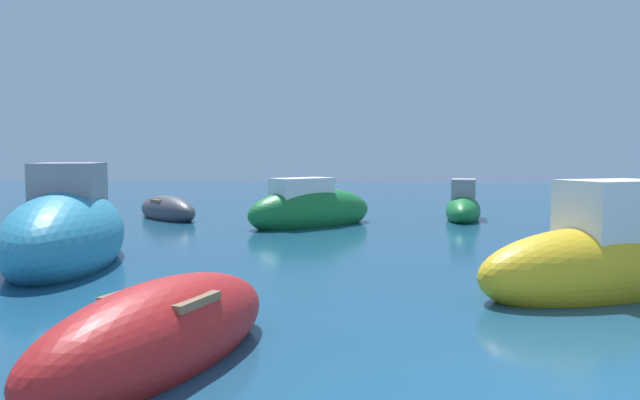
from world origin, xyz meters
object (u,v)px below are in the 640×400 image
at_px(moored_boat_2, 167,210).
at_px(moored_boat_7, 161,334).
at_px(moored_boat_3, 463,207).
at_px(moored_boat_8, 311,210).
at_px(moored_boat_0, 67,233).
at_px(moored_boat_4, 598,261).

distance_m(moored_boat_2, moored_boat_7, 13.56).
bearing_deg(moored_boat_3, moored_boat_8, -55.87).
xyz_separation_m(moored_boat_0, moored_boat_8, (3.70, 6.38, -0.12)).
bearing_deg(moored_boat_0, moored_boat_8, 133.87).
relative_size(moored_boat_7, moored_boat_8, 0.87).
bearing_deg(moored_boat_4, moored_boat_7, 7.62).
bearing_deg(moored_boat_8, moored_boat_0, -166.36).
height_order(moored_boat_0, moored_boat_3, moored_boat_0).
relative_size(moored_boat_2, moored_boat_4, 0.74).
bearing_deg(moored_boat_8, moored_boat_7, -136.22).
bearing_deg(moored_boat_4, moored_boat_3, -113.08).
bearing_deg(moored_boat_7, moored_boat_2, 35.61).
bearing_deg(moored_boat_0, moored_boat_3, 120.49).
distance_m(moored_boat_2, moored_boat_8, 4.82).
relative_size(moored_boat_4, moored_boat_8, 1.01).
relative_size(moored_boat_0, moored_boat_3, 1.54).
bearing_deg(moored_boat_7, moored_boat_4, -40.07).
height_order(moored_boat_0, moored_boat_8, moored_boat_0).
xyz_separation_m(moored_boat_3, moored_boat_4, (0.64, -10.17, 0.11)).
distance_m(moored_boat_3, moored_boat_8, 4.99).
bearing_deg(moored_boat_4, moored_boat_0, -36.83).
xyz_separation_m(moored_boat_2, moored_boat_8, (4.64, -1.30, 0.18)).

